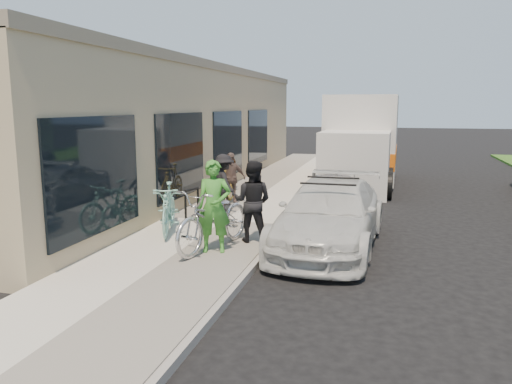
# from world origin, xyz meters

# --- Properties ---
(ground) EXTENTS (120.00, 120.00, 0.00)m
(ground) POSITION_xyz_m (0.00, 0.00, 0.00)
(ground) COLOR black
(ground) RESTS_ON ground
(sidewalk) EXTENTS (3.00, 34.00, 0.15)m
(sidewalk) POSITION_xyz_m (-2.00, 3.00, 0.07)
(sidewalk) COLOR #BCB6A9
(sidewalk) RESTS_ON ground
(curb) EXTENTS (0.12, 34.00, 0.13)m
(curb) POSITION_xyz_m (-0.45, 3.00, 0.07)
(curb) COLOR gray
(curb) RESTS_ON ground
(storefront) EXTENTS (3.60, 20.00, 4.22)m
(storefront) POSITION_xyz_m (-5.24, 7.99, 2.12)
(storefront) COLOR tan
(storefront) RESTS_ON ground
(bike_rack) EXTENTS (0.18, 0.54, 0.78)m
(bike_rack) POSITION_xyz_m (-2.74, 2.83, 0.62)
(bike_rack) COLOR black
(bike_rack) RESTS_ON sidewalk
(sandwich_board) EXTENTS (0.78, 0.79, 1.00)m
(sandwich_board) POSITION_xyz_m (-3.31, 7.18, 0.66)
(sandwich_board) COLOR #301D0D
(sandwich_board) RESTS_ON sidewalk
(sedan_white) EXTENTS (2.17, 4.81, 1.41)m
(sedan_white) POSITION_xyz_m (0.68, 1.88, 0.68)
(sedan_white) COLOR silver
(sedan_white) RESTS_ON ground
(sedan_silver) EXTENTS (1.71, 3.72, 1.23)m
(sedan_silver) POSITION_xyz_m (0.47, 4.01, 0.62)
(sedan_silver) COLOR #939297
(sedan_silver) RESTS_ON ground
(moving_truck) EXTENTS (2.63, 6.68, 3.25)m
(moving_truck) POSITION_xyz_m (0.80, 10.82, 1.44)
(moving_truck) COLOR beige
(moving_truck) RESTS_ON ground
(tandem_bike) EXTENTS (1.37, 2.42, 1.20)m
(tandem_bike) POSITION_xyz_m (-1.40, 0.68, 0.75)
(tandem_bike) COLOR silver
(tandem_bike) RESTS_ON sidewalk
(woman_rider) EXTENTS (0.72, 0.57, 1.75)m
(woman_rider) POSITION_xyz_m (-1.34, 0.50, 1.02)
(woman_rider) COLOR #3B892D
(woman_rider) RESTS_ON sidewalk
(man_standing) EXTENTS (0.83, 0.66, 1.66)m
(man_standing) POSITION_xyz_m (-0.83, 1.39, 0.98)
(man_standing) COLOR black
(man_standing) RESTS_ON sidewalk
(cruiser_bike_a) EXTENTS (1.05, 1.88, 1.09)m
(cruiser_bike_a) POSITION_xyz_m (-2.77, 1.56, 0.69)
(cruiser_bike_a) COLOR #85C6B5
(cruiser_bike_a) RESTS_ON sidewalk
(cruiser_bike_b) EXTENTS (1.09, 1.80, 0.89)m
(cruiser_bike_b) POSITION_xyz_m (-2.95, 2.03, 0.60)
(cruiser_bike_b) COLOR #85C6B5
(cruiser_bike_b) RESTS_ON sidewalk
(cruiser_bike_c) EXTENTS (0.66, 1.82, 1.07)m
(cruiser_bike_c) POSITION_xyz_m (-2.67, 4.98, 0.69)
(cruiser_bike_c) COLOR gold
(cruiser_bike_c) RESTS_ON sidewalk
(bystander_a) EXTENTS (1.08, 1.08, 1.50)m
(bystander_a) POSITION_xyz_m (-2.34, 4.08, 0.90)
(bystander_a) COLOR black
(bystander_a) RESTS_ON sidewalk
(bystander_b) EXTENTS (0.92, 0.72, 1.45)m
(bystander_b) POSITION_xyz_m (-2.46, 5.01, 0.88)
(bystander_b) COLOR brown
(bystander_b) RESTS_ON sidewalk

